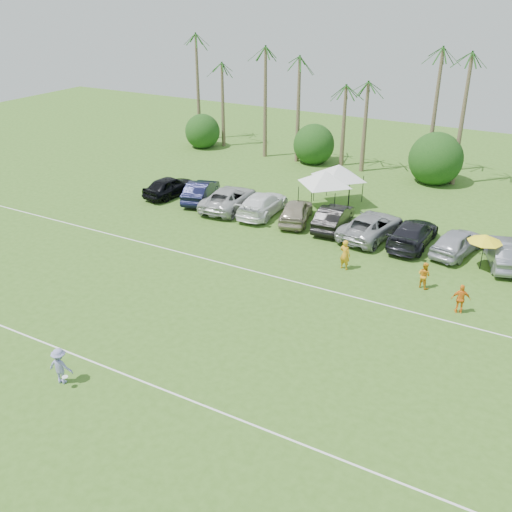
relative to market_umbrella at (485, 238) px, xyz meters
The scene contains 30 objects.
ground 24.92m from the market_umbrella, 121.10° to the right, with size 120.00×120.00×0.00m, color #3A651E.
field_lines 18.57m from the market_umbrella, 134.04° to the right, with size 80.00×12.10×0.01m.
palm_tree_0 39.01m from the market_umbrella, 154.33° to the left, with size 2.40×2.40×8.90m.
palm_tree_1 34.76m from the market_umbrella, 150.70° to the left, with size 2.40×2.40×9.90m.
palm_tree_2 30.77m from the market_umbrella, 146.01° to the left, with size 2.40×2.40×10.90m.
palm_tree_3 27.87m from the market_umbrella, 141.21° to the left, with size 2.40×2.40×11.90m.
palm_tree_4 24.33m from the market_umbrella, 135.15° to the left, with size 2.40×2.40×8.90m.
palm_tree_5 21.98m from the market_umbrella, 127.46° to the left, with size 2.40×2.40×9.90m.
palm_tree_6 20.20m from the market_umbrella, 117.80° to the left, with size 2.40×2.40×10.90m.
palm_tree_7 19.14m from the market_umbrella, 106.08° to the left, with size 2.40×2.40×11.90m.
bush_tree_0 36.44m from the market_umbrella, 150.87° to the left, with size 4.00×4.00×4.00m.
bush_tree_1 25.87m from the market_umbrella, 136.70° to the left, with size 4.00×4.00×4.00m.
bush_tree_2 19.01m from the market_umbrella, 111.04° to the left, with size 4.00×4.00×4.00m.
sideline_player_a 8.67m from the market_umbrella, 151.00° to the right, with size 0.72×0.47×1.98m, color orange.
sideline_player_b 5.05m from the market_umbrella, 121.46° to the right, with size 0.79×0.62×1.63m, color orange.
sideline_player_c 6.18m from the market_umbrella, 90.67° to the right, with size 1.00×0.42×1.71m, color orange.
canopy_tent_left 13.62m from the market_umbrella, 159.76° to the left, with size 4.64×4.64×3.76m.
canopy_tent_right 13.90m from the market_umbrella, 152.41° to the left, with size 4.82×4.82×3.90m.
market_umbrella is the anchor object (origin of this frame).
frisbee_player 25.60m from the market_umbrella, 124.58° to the right, with size 1.27×0.91×1.78m.
parked_car_0 25.42m from the market_umbrella, behind, with size 2.02×5.01×1.71m, color black.
parked_car_1 22.51m from the market_umbrella, behind, with size 1.81×5.18×1.71m, color black.
parked_car_2 19.56m from the market_umbrella, behind, with size 2.83×6.14×1.71m, color #B3B3B3.
parked_car_3 16.66m from the market_umbrella, behind, with size 2.39×5.88×1.71m, color white.
parked_car_4 13.73m from the market_umbrella, behind, with size 2.02×5.01×1.71m, color gray.
parked_car_5 10.85m from the market_umbrella, behind, with size 1.81×5.18×1.71m, color black.
parked_car_6 7.96m from the market_umbrella, 169.21° to the left, with size 2.83×6.14×1.71m, color #9A9B9D.
parked_car_7 5.18m from the market_umbrella, 161.99° to the left, with size 2.39×5.88×1.71m, color black.
parked_car_8 2.72m from the market_umbrella, 139.71° to the left, with size 2.02×5.01×1.71m, color #A8A9B5.
parked_car_9 2.19m from the market_umbrella, 51.44° to the left, with size 1.81×5.18×1.71m, color slate.
Camera 1 is at (16.13, -13.67, 16.44)m, focal length 40.00 mm.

